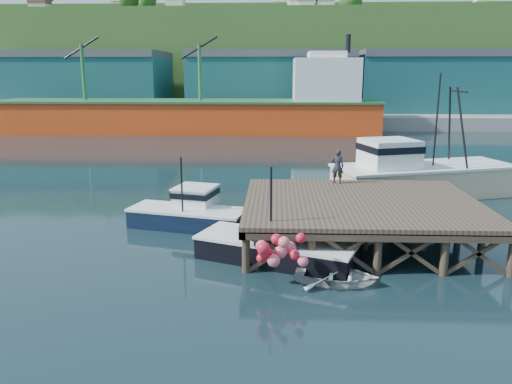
# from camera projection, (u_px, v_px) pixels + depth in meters

# --- Properties ---
(ground) EXTENTS (300.00, 300.00, 0.00)m
(ground) POSITION_uv_depth(u_px,v_px,m) (255.00, 238.00, 26.51)
(ground) COLOR black
(ground) RESTS_ON ground
(wharf) EXTENTS (12.00, 10.00, 2.62)m
(wharf) POSITION_uv_depth(u_px,v_px,m) (362.00, 204.00, 25.65)
(wharf) COLOR brown
(wharf) RESTS_ON ground
(far_quay) EXTENTS (160.00, 40.00, 2.00)m
(far_quay) POSITION_uv_depth(u_px,v_px,m) (271.00, 114.00, 94.29)
(far_quay) COLOR gray
(far_quay) RESTS_ON ground
(warehouse_left) EXTENTS (32.00, 16.00, 9.00)m
(warehouse_left) POSITION_uv_depth(u_px,v_px,m) (76.00, 84.00, 89.54)
(warehouse_left) COLOR #194E53
(warehouse_left) RESTS_ON far_quay
(warehouse_mid) EXTENTS (28.00, 16.00, 9.00)m
(warehouse_mid) POSITION_uv_depth(u_px,v_px,m) (271.00, 84.00, 88.14)
(warehouse_mid) COLOR #194E53
(warehouse_mid) RESTS_ON far_quay
(warehouse_right) EXTENTS (30.00, 16.00, 9.00)m
(warehouse_right) POSITION_uv_depth(u_px,v_px,m) (443.00, 85.00, 86.95)
(warehouse_right) COLOR #194E53
(warehouse_right) RESTS_ON far_quay
(cargo_ship) EXTENTS (55.50, 10.00, 13.75)m
(cargo_ship) POSITION_uv_depth(u_px,v_px,m) (211.00, 109.00, 72.71)
(cargo_ship) COLOR #DF4315
(cargo_ship) RESTS_ON ground
(hillside) EXTENTS (220.00, 50.00, 22.00)m
(hillside) POSITION_uv_depth(u_px,v_px,m) (273.00, 62.00, 121.10)
(hillside) COLOR #2D511E
(hillside) RESTS_ON ground
(boat_navy) EXTENTS (7.00, 4.45, 4.14)m
(boat_navy) POSITION_uv_depth(u_px,v_px,m) (190.00, 212.00, 28.42)
(boat_navy) COLOR black
(boat_navy) RESTS_ON ground
(boat_black) EXTENTS (7.89, 6.55, 4.58)m
(boat_black) POSITION_uv_depth(u_px,v_px,m) (279.00, 241.00, 23.38)
(boat_black) COLOR black
(boat_black) RESTS_ON ground
(trawler) EXTENTS (13.53, 8.06, 8.54)m
(trawler) POSITION_uv_depth(u_px,v_px,m) (420.00, 171.00, 35.32)
(trawler) COLOR beige
(trawler) RESTS_ON ground
(dinghy) EXTENTS (3.86, 3.08, 0.71)m
(dinghy) POSITION_uv_depth(u_px,v_px,m) (336.00, 276.00, 20.65)
(dinghy) COLOR silver
(dinghy) RESTS_ON ground
(dockworker) EXTENTS (0.83, 0.65, 2.02)m
(dockworker) POSITION_uv_depth(u_px,v_px,m) (337.00, 166.00, 29.53)
(dockworker) COLOR #21212A
(dockworker) RESTS_ON wharf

